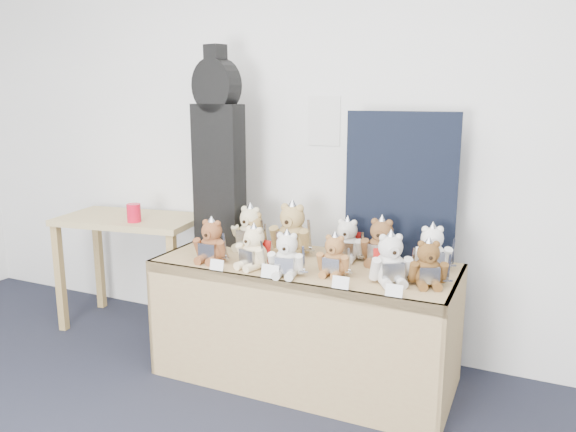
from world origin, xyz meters
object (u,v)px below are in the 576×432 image
at_px(guitar_case, 218,149).
at_px(teddy_front_centre, 287,256).
at_px(teddy_back_right, 381,243).
at_px(side_table, 131,235).
at_px(teddy_back_end, 432,251).
at_px(teddy_front_left, 254,249).
at_px(teddy_front_far_left, 212,242).
at_px(display_table, 300,292).
at_px(red_cup, 134,213).
at_px(teddy_front_far_right, 390,261).
at_px(teddy_back_centre_left, 292,231).
at_px(teddy_back_centre_right, 347,241).
at_px(teddy_front_right, 334,257).
at_px(teddy_front_end, 428,265).
at_px(teddy_back_far_left, 253,232).
at_px(teddy_back_left, 250,230).

bearing_deg(guitar_case, teddy_front_centre, -19.04).
bearing_deg(teddy_back_right, side_table, 178.49).
bearing_deg(teddy_back_end, teddy_front_left, 176.38).
bearing_deg(teddy_front_far_left, display_table, 11.77).
xyz_separation_m(teddy_front_far_left, teddy_front_left, (0.27, -0.01, -0.00)).
height_order(red_cup, teddy_front_far_right, teddy_front_far_right).
xyz_separation_m(side_table, teddy_front_centre, (1.38, -0.43, 0.14)).
relative_size(teddy_front_far_right, teddy_back_right, 0.98).
bearing_deg(teddy_back_right, teddy_front_centre, -134.32).
xyz_separation_m(teddy_front_far_right, teddy_back_centre_left, (-0.65, 0.25, 0.02)).
bearing_deg(teddy_back_centre_right, teddy_front_centre, -120.54).
bearing_deg(red_cup, teddy_front_left, -14.89).
relative_size(guitar_case, teddy_front_far_left, 4.44).
bearing_deg(teddy_back_right, teddy_front_right, -120.43).
distance_m(teddy_front_far_left, teddy_front_end, 1.17).
relative_size(teddy_front_left, teddy_back_right, 0.89).
relative_size(teddy_front_far_right, teddy_back_centre_right, 1.07).
xyz_separation_m(teddy_back_centre_right, teddy_back_right, (0.19, -0.00, 0.01)).
height_order(teddy_front_right, teddy_back_right, teddy_back_right).
relative_size(teddy_back_right, teddy_back_end, 1.05).
xyz_separation_m(teddy_front_far_left, teddy_back_right, (0.87, 0.35, 0.01)).
height_order(guitar_case, teddy_back_far_left, guitar_case).
bearing_deg(teddy_front_far_right, teddy_back_end, 31.74).
bearing_deg(side_table, teddy_front_far_left, -31.22).
height_order(teddy_front_right, teddy_back_centre_right, teddy_back_centre_right).
xyz_separation_m(side_table, teddy_back_centre_left, (1.25, -0.06, 0.17)).
xyz_separation_m(teddy_front_left, teddy_back_right, (0.60, 0.35, 0.01)).
xyz_separation_m(red_cup, teddy_back_right, (1.63, 0.08, -0.04)).
bearing_deg(teddy_front_centre, teddy_front_end, 1.60).
xyz_separation_m(teddy_front_far_left, teddy_back_end, (1.14, 0.34, 0.00)).
relative_size(teddy_front_centre, teddy_front_right, 1.07).
bearing_deg(teddy_back_end, teddy_back_centre_right, 153.93).
height_order(side_table, teddy_front_left, teddy_front_left).
height_order(teddy_front_left, teddy_back_left, teddy_back_left).
bearing_deg(teddy_front_far_left, teddy_front_far_right, 0.49).
relative_size(side_table, teddy_back_centre_right, 3.77).
bearing_deg(guitar_case, teddy_back_right, 12.14).
xyz_separation_m(teddy_back_left, teddy_back_far_left, (0.02, 0.00, -0.01)).
height_order(red_cup, teddy_front_end, teddy_front_end).
bearing_deg(red_cup, teddy_front_right, -8.07).
relative_size(teddy_front_left, teddy_back_centre_left, 0.76).
relative_size(side_table, teddy_front_far_left, 3.73).
bearing_deg(teddy_back_centre_left, teddy_back_centre_right, 4.72).
bearing_deg(teddy_front_end, guitar_case, 147.10).
xyz_separation_m(red_cup, teddy_front_centre, (1.25, -0.32, -0.05)).
height_order(teddy_front_centre, teddy_front_right, teddy_front_centre).
xyz_separation_m(teddy_front_end, teddy_back_centre_right, (-0.50, 0.25, 0.00)).
xyz_separation_m(red_cup, teddy_back_far_left, (0.86, 0.04, -0.05)).
bearing_deg(teddy_front_far_left, side_table, 154.23).
xyz_separation_m(teddy_front_right, teddy_back_left, (-0.63, 0.25, 0.02)).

